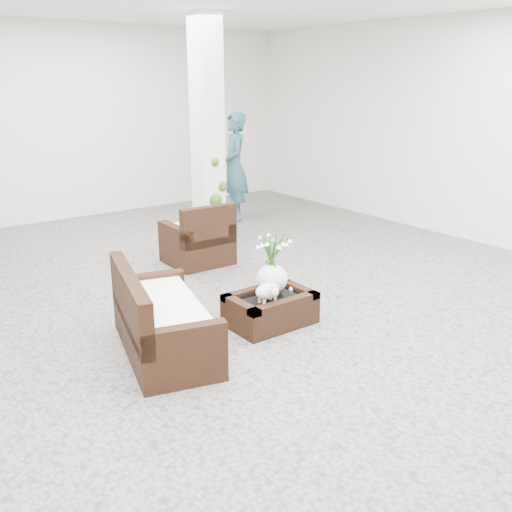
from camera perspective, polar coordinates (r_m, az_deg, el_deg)
ground at (r=6.78m, az=-0.51°, el=-4.80°), size 11.00×11.00×0.00m
column at (r=9.31m, az=-4.86°, el=12.35°), size 0.40×0.40×3.50m
coffee_table at (r=6.21m, az=1.43°, el=-5.41°), size 0.90×0.60×0.31m
sheep_figurine at (r=5.97m, az=1.13°, el=-3.66°), size 0.28×0.23×0.21m
planter_narcissus at (r=6.15m, az=1.62°, el=-0.11°), size 0.44×0.44×0.80m
tealight at (r=6.34m, az=3.47°, el=-3.28°), size 0.04×0.04×0.03m
armchair at (r=8.18m, az=-5.88°, el=2.30°), size 0.85×0.81×0.88m
loveseat at (r=5.58m, az=-9.09°, el=-5.45°), size 1.13×1.70×0.83m
topiary at (r=9.38m, az=-3.94°, el=5.64°), size 0.35×0.35×1.31m
shopper at (r=10.58m, az=-2.13°, el=8.81°), size 0.72×0.84×1.96m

